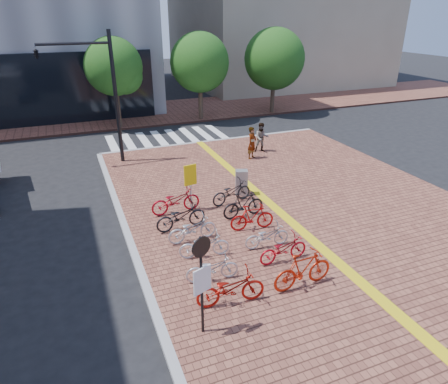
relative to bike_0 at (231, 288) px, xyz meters
name	(u,v)px	position (x,y,z in m)	size (l,w,h in m)	color
ground	(255,248)	(1.98, 2.49, -0.66)	(120.00, 120.00, 0.00)	black
sidewalk	(438,317)	(4.98, -2.51, -0.58)	(14.00, 34.00, 0.15)	brown
tactile_strip	(410,325)	(3.98, -2.51, -0.50)	(0.40, 34.00, 0.01)	gold
kerb_north	(214,141)	(4.98, 14.49, -0.58)	(14.00, 0.25, 0.15)	gray
far_sidewalk	(139,114)	(1.98, 23.49, -0.58)	(70.00, 8.00, 0.15)	brown
crosswalk	(168,138)	(2.48, 16.49, -0.65)	(7.50, 4.00, 0.01)	silver
street_trees	(214,63)	(7.02, 19.94, 3.44)	(16.20, 4.60, 6.35)	#38281E
bike_0	(231,288)	(0.00, 0.00, 0.00)	(0.67, 1.93, 1.01)	#A2130B
bike_1	(212,268)	(-0.10, 1.17, -0.09)	(0.56, 1.61, 0.84)	silver
bike_2	(204,245)	(0.09, 2.45, -0.07)	(0.58, 1.67, 0.88)	silver
bike_3	(192,229)	(0.04, 3.56, -0.04)	(0.62, 1.77, 0.93)	silver
bike_4	(181,216)	(-0.08, 4.54, -0.01)	(0.67, 1.91, 1.00)	black
bike_5	(176,201)	(0.09, 5.86, 0.02)	(0.70, 1.99, 1.05)	#AA0C1B
bike_6	(303,270)	(2.23, -0.09, 0.08)	(0.55, 1.94, 1.17)	#B5220C
bike_7	(283,249)	(2.37, 1.27, -0.06)	(0.59, 1.71, 0.90)	#AC0C19
bike_8	(267,236)	(2.28, 2.22, -0.09)	(0.56, 1.61, 0.84)	#B1B1B6
bike_9	(252,217)	(2.33, 3.50, -0.01)	(0.47, 1.66, 1.00)	#AC0C0C
bike_10	(243,204)	(2.45, 4.53, 0.02)	(0.49, 1.75, 1.05)	black
bike_11	(232,192)	(2.50, 5.86, -0.02)	(0.65, 1.87, 0.98)	black
pedestrian_a	(252,143)	(5.70, 10.59, 0.37)	(0.64, 0.42, 1.75)	gray
pedestrian_b	(262,138)	(6.70, 11.40, 0.33)	(0.82, 0.64, 1.68)	#4A4E5E
utility_box	(241,183)	(3.22, 6.45, 0.06)	(0.52, 0.38, 1.14)	#ACABB0
yellow_sign	(190,179)	(0.73, 5.85, 0.85)	(0.53, 0.16, 1.96)	#B7B7BC
notice_sign	(202,275)	(-1.06, -0.76, 1.26)	(0.50, 0.20, 2.80)	black
traffic_light_pole	(81,75)	(-2.47, 12.81, 4.06)	(3.55, 1.37, 6.62)	black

